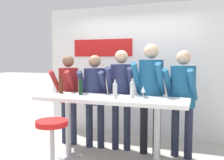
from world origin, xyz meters
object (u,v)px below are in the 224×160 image
object	(u,v)px
tasting_table	(110,107)
person_left	(95,91)
wine_bottle_0	(132,88)
wine_bottle_2	(81,86)
person_center	(151,87)
person_center_right	(182,92)
wine_bottle_3	(115,89)
person_center_left	(121,89)
person_far_left	(68,89)
wine_glass_0	(143,90)
bar_stool	(52,140)
wine_bottle_1	(61,85)

from	to	relation	value
tasting_table	person_left	bearing A→B (deg)	132.42
wine_bottle_0	wine_bottle_2	bearing A→B (deg)	-178.68
person_center	tasting_table	bearing A→B (deg)	-131.00
person_center_right	wine_bottle_3	xyz separation A→B (m)	(-0.89, -0.66, 0.09)
person_center_left	person_center_right	distance (m)	1.01
person_center	wine_bottle_3	distance (m)	0.74
person_center_right	person_center	bearing A→B (deg)	-164.09
person_far_left	person_center	world-z (taller)	person_center
tasting_table	wine_bottle_3	xyz separation A→B (m)	(0.12, -0.10, 0.28)
person_center_left	wine_bottle_2	xyz separation A→B (m)	(-0.52, -0.50, 0.07)
person_center	wine_bottle_0	xyz separation A→B (m)	(-0.19, -0.44, 0.02)
wine_bottle_2	wine_glass_0	world-z (taller)	wine_bottle_2
bar_stool	wine_bottle_2	xyz separation A→B (m)	(0.02, 0.79, 0.62)
wine_bottle_2	wine_bottle_3	distance (m)	0.66
tasting_table	wine_bottle_2	distance (m)	0.60
person_center	wine_bottle_2	size ratio (longest dim) A/B	5.96
person_left	person_center_right	bearing A→B (deg)	-6.95
bar_stool	wine_glass_0	bearing A→B (deg)	37.39
person_center_left	wine_bottle_0	distance (m)	0.58
tasting_table	person_center	world-z (taller)	person_center
person_center_right	wine_glass_0	distance (m)	0.72
person_left	wine_bottle_0	size ratio (longest dim) A/B	5.41
person_center_left	person_center	bearing A→B (deg)	-13.78
person_center	wine_bottle_0	size ratio (longest dim) A/B	5.99
wine_bottle_2	person_center_right	bearing A→B (deg)	17.80
person_left	wine_bottle_0	bearing A→B (deg)	-36.98
tasting_table	person_center_right	world-z (taller)	person_center_right
tasting_table	wine_bottle_1	xyz separation A→B (m)	(-0.90, 0.11, 0.28)
person_center_left	person_far_left	bearing A→B (deg)	172.44
wine_bottle_2	person_center_left	bearing A→B (deg)	43.72
person_left	wine_bottle_1	distance (m)	0.60
person_left	wine_glass_0	world-z (taller)	person_left
person_left	person_center	bearing A→B (deg)	-8.12
person_center	person_center_right	xyz separation A→B (m)	(0.50, 0.03, -0.07)
person_far_left	wine_bottle_2	bearing A→B (deg)	-40.41
person_center_right	person_center_left	bearing A→B (deg)	-168.43
person_center	wine_bottle_3	bearing A→B (deg)	-118.96
bar_stool	person_center	world-z (taller)	person_center
wine_bottle_0	wine_bottle_1	world-z (taller)	wine_bottle_0
wine_bottle_1	wine_bottle_0	bearing A→B (deg)	-1.37
person_center_right	wine_bottle_0	size ratio (longest dim) A/B	5.62
person_far_left	wine_bottle_3	xyz separation A→B (m)	(1.12, -0.64, 0.12)
person_center	wine_bottle_2	xyz separation A→B (m)	(-1.03, -0.46, 0.02)
wine_bottle_0	wine_bottle_2	xyz separation A→B (m)	(-0.84, -0.02, -0.00)
person_center_left	person_left	bearing A→B (deg)	176.84
person_left	wine_bottle_1	bearing A→B (deg)	-146.01
wine_bottle_1	wine_glass_0	world-z (taller)	wine_bottle_1
wine_bottle_1	wine_bottle_3	distance (m)	1.05
person_far_left	wine_bottle_0	world-z (taller)	person_far_left
bar_stool	person_left	xyz separation A→B (m)	(0.07, 1.24, 0.49)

